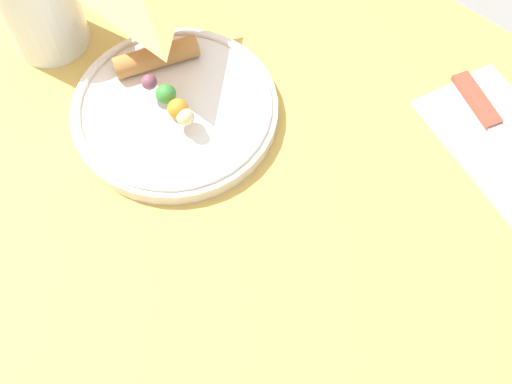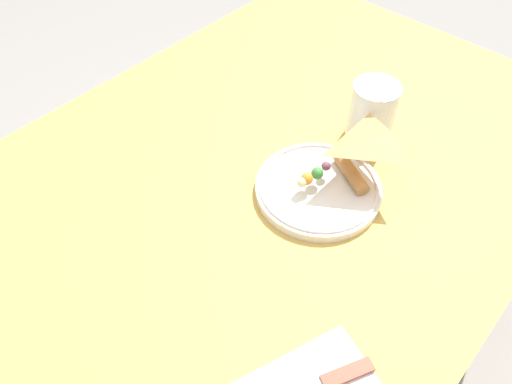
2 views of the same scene
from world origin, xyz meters
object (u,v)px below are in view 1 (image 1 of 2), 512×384
at_px(milk_glass, 38,4).
at_px(butter_knife, 502,136).
at_px(napkin_folded, 505,146).
at_px(plate_pizza, 174,106).
at_px(dining_table, 113,208).

relative_size(milk_glass, butter_knife, 0.63).
relative_size(napkin_folded, butter_knife, 1.15).
relative_size(plate_pizza, napkin_folded, 1.04).
bearing_deg(dining_table, plate_pizza, 80.37).
height_order(dining_table, milk_glass, milk_glass).
bearing_deg(butter_knife, plate_pizza, -117.43).
bearing_deg(napkin_folded, butter_knife, 153.36).
height_order(dining_table, napkin_folded, napkin_folded).
xyz_separation_m(dining_table, napkin_folded, (0.30, 0.30, 0.10)).
distance_m(milk_glass, napkin_folded, 0.52).
xyz_separation_m(plate_pizza, napkin_folded, (0.29, 0.20, -0.01)).
height_order(plate_pizza, butter_knife, plate_pizza).
relative_size(dining_table, plate_pizza, 5.52).
bearing_deg(dining_table, butter_knife, 45.61).
bearing_deg(plate_pizza, dining_table, -99.63).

